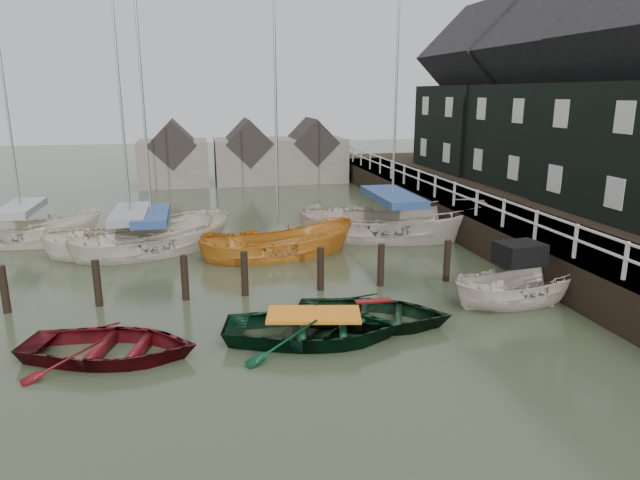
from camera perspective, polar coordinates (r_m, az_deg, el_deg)
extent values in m
plane|color=#323A25|center=(15.33, -1.98, -8.98)|extent=(120.00, 120.00, 0.00)
cube|color=black|center=(27.08, 14.28, 4.07)|extent=(3.00, 32.00, 0.20)
cube|color=silver|center=(26.29, 11.47, 6.24)|extent=(0.06, 32.00, 0.06)
cube|color=silver|center=(26.34, 11.43, 5.38)|extent=(0.06, 32.00, 0.06)
cube|color=black|center=(30.17, 23.54, 1.63)|extent=(14.00, 38.00, 1.50)
cube|color=black|center=(31.25, 22.16, 9.62)|extent=(6.00, 7.00, 5.00)
cube|color=black|center=(31.25, 22.93, 17.38)|extent=(6.11, 7.14, 6.11)
cube|color=black|center=(37.25, 16.10, 10.74)|extent=(6.40, 7.00, 5.00)
cube|color=black|center=(37.25, 16.58, 17.26)|extent=(6.52, 7.14, 6.52)
cylinder|color=black|center=(18.61, -28.96, -4.91)|extent=(0.22, 0.22, 1.80)
cylinder|color=black|center=(18.02, -21.33, -4.65)|extent=(0.22, 0.22, 1.80)
cylinder|color=black|center=(17.76, -13.34, -4.29)|extent=(0.22, 0.22, 1.80)
cylinder|color=black|center=(17.80, -7.53, -3.98)|extent=(0.22, 0.22, 1.80)
cylinder|color=black|center=(18.12, 0.06, -3.51)|extent=(0.22, 0.22, 1.80)
cylinder|color=black|center=(18.63, 6.09, -3.09)|extent=(0.22, 0.22, 1.80)
cylinder|color=black|center=(19.45, 12.55, -2.60)|extent=(0.22, 0.22, 1.80)
cube|color=#665B51|center=(40.14, -14.40, 7.50)|extent=(4.50, 4.00, 3.00)
cube|color=#282321|center=(40.01, -14.52, 9.34)|extent=(3.18, 4.08, 3.18)
cube|color=#665B51|center=(40.26, -7.21, 7.86)|extent=(4.50, 4.00, 3.00)
cube|color=#282321|center=(40.13, -7.27, 9.70)|extent=(3.18, 4.08, 3.18)
cube|color=#665B51|center=(40.89, -0.86, 8.07)|extent=(4.50, 4.00, 3.00)
cube|color=#282321|center=(40.76, -0.87, 9.89)|extent=(3.18, 4.08, 3.18)
imported|color=#510B10|center=(14.71, -20.14, -10.99)|extent=(4.78, 3.94, 0.86)
imported|color=black|center=(14.76, -0.62, -9.95)|extent=(5.09, 4.09, 0.94)
imported|color=black|center=(15.76, 5.31, -8.36)|extent=(5.00, 4.31, 0.87)
imported|color=beige|center=(18.24, 19.27, -5.90)|extent=(4.62, 2.19, 1.72)
cube|color=black|center=(17.97, 19.33, -1.28)|extent=(1.41, 1.15, 0.65)
imported|color=beige|center=(23.81, -18.16, -1.08)|extent=(6.86, 3.48, 2.53)
cylinder|color=#B2B2B7|center=(23.01, -19.38, 13.61)|extent=(0.10, 0.10, 9.33)
cube|color=gray|center=(23.47, -18.45, 2.48)|extent=(3.77, 1.87, 0.30)
imported|color=beige|center=(23.41, -16.23, -1.19)|extent=(6.83, 4.47, 2.47)
cylinder|color=#B2B2B7|center=(22.61, -17.22, 12.15)|extent=(0.10, 0.10, 8.12)
cube|color=navy|center=(23.07, -16.49, 2.35)|extent=(3.74, 2.42, 0.30)
imported|color=#C37624|center=(22.08, -4.17, -1.57)|extent=(6.29, 2.95, 2.35)
cylinder|color=#B2B2B7|center=(21.22, -4.45, 13.04)|extent=(0.10, 0.10, 8.56)
imported|color=beige|center=(24.94, 7.14, 0.24)|extent=(8.51, 5.00, 3.09)
cylinder|color=#B2B2B7|center=(24.18, 7.67, 16.10)|extent=(0.10, 0.10, 10.24)
cube|color=navy|center=(24.55, 7.27, 4.35)|extent=(4.66, 2.70, 0.30)
imported|color=beige|center=(26.84, -27.39, -0.29)|extent=(6.68, 3.25, 2.48)
cylinder|color=#B2B2B7|center=(26.14, -28.77, 11.06)|extent=(0.10, 0.10, 7.92)
cube|color=gray|center=(26.54, -27.76, 2.81)|extent=(3.67, 1.74, 0.30)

